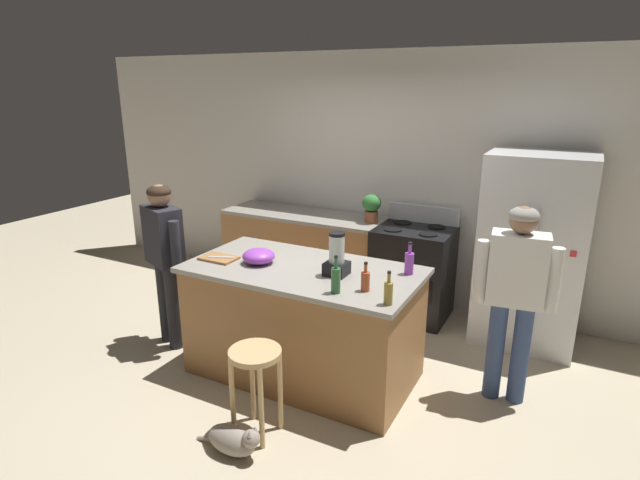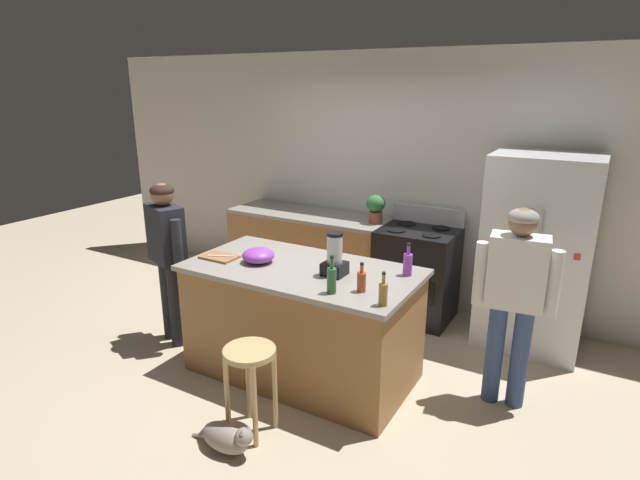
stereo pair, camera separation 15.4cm
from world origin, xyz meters
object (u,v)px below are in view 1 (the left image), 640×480
at_px(blender_appliance, 337,257).
at_px(bar_stool, 256,369).
at_px(bottle_soda, 409,262).
at_px(bottle_olive_oil, 336,279).
at_px(person_by_island_left, 164,251).
at_px(person_by_sink_right, 515,287).
at_px(cutting_board, 219,258).
at_px(bottle_cooking_sauce, 365,281).
at_px(potted_plant, 372,206).
at_px(bottle_vinegar, 388,292).
at_px(mixing_bowl, 259,256).
at_px(chef_knife, 221,257).
at_px(stove_range, 413,272).
at_px(cat, 234,440).
at_px(refrigerator, 532,251).
at_px(kitchen_island, 303,322).

bearing_deg(blender_appliance, bar_stool, -104.28).
distance_m(bottle_soda, bottle_olive_oil, 0.68).
distance_m(person_by_island_left, bottle_olive_oil, 1.83).
xyz_separation_m(person_by_sink_right, cutting_board, (-2.28, -0.57, 0.03)).
distance_m(blender_appliance, bottle_cooking_sauce, 0.38).
relative_size(potted_plant, bottle_vinegar, 1.27).
distance_m(person_by_sink_right, mixing_bowl, 1.99).
bearing_deg(mixing_bowl, bottle_vinegar, -12.73).
relative_size(person_by_sink_right, chef_knife, 7.00).
xyz_separation_m(potted_plant, bottle_soda, (0.84, -1.29, -0.08)).
bearing_deg(potted_plant, chef_knife, -110.97).
height_order(stove_range, blender_appliance, blender_appliance).
distance_m(stove_range, bottle_cooking_sauce, 1.82).
distance_m(bottle_soda, chef_knife, 1.55).
height_order(bottle_vinegar, bottle_cooking_sauce, bottle_vinegar).
xyz_separation_m(stove_range, bottle_soda, (0.35, -1.26, 0.56)).
relative_size(stove_range, blender_appliance, 3.34).
height_order(cat, bottle_vinegar, bottle_vinegar).
relative_size(bottle_cooking_sauce, mixing_bowl, 0.81).
height_order(refrigerator, bottle_cooking_sauce, refrigerator).
bearing_deg(bottle_vinegar, person_by_sink_right, 47.25).
distance_m(potted_plant, cutting_board, 1.84).
distance_m(bottle_soda, mixing_bowl, 1.21).
height_order(bar_stool, chef_knife, chef_knife).
distance_m(refrigerator, blender_appliance, 1.97).
bearing_deg(refrigerator, kitchen_island, -136.15).
bearing_deg(chef_knife, kitchen_island, -12.30).
height_order(potted_plant, cutting_board, potted_plant).
height_order(refrigerator, blender_appliance, refrigerator).
xyz_separation_m(cat, cutting_board, (-0.80, 0.93, 0.85)).
xyz_separation_m(refrigerator, blender_appliance, (-1.25, -1.51, 0.20)).
xyz_separation_m(stove_range, blender_appliance, (-0.14, -1.54, 0.61)).
bearing_deg(bar_stool, chef_knife, 139.71).
bearing_deg(cat, bottle_olive_oil, 63.44).
height_order(kitchen_island, mixing_bowl, mixing_bowl).
xyz_separation_m(person_by_island_left, mixing_bowl, (0.98, 0.06, 0.09)).
relative_size(person_by_island_left, bottle_olive_oil, 5.53).
distance_m(kitchen_island, potted_plant, 1.68).
relative_size(person_by_sink_right, bar_stool, 2.38).
xyz_separation_m(person_by_sink_right, potted_plant, (-1.60, 1.13, 0.19)).
xyz_separation_m(blender_appliance, cutting_board, (-1.03, -0.14, -0.13)).
xyz_separation_m(refrigerator, bar_stool, (-1.46, -2.33, -0.39)).
distance_m(refrigerator, cat, 3.07).
bearing_deg(bottle_vinegar, bar_stool, -147.41).
relative_size(kitchen_island, cat, 3.60).
bearing_deg(person_by_island_left, refrigerator, 29.19).
bearing_deg(bottle_vinegar, stove_range, 102.30).
bearing_deg(bottle_soda, person_by_sink_right, 11.40).
xyz_separation_m(person_by_island_left, bottle_olive_oil, (1.81, -0.20, 0.13)).
distance_m(bottle_vinegar, chef_knife, 1.56).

